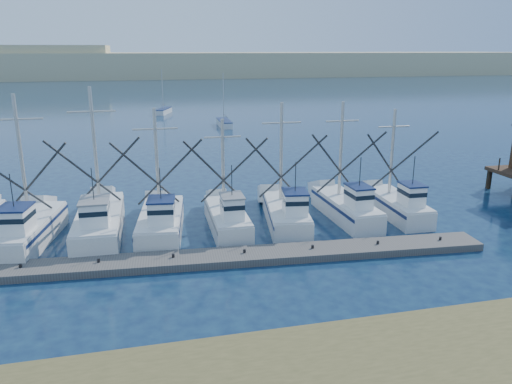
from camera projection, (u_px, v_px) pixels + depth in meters
ground at (365, 291)px, 24.79m from camera, size 500.00×500.00×0.00m
floating_dock at (209, 259)px, 28.06m from camera, size 32.48×4.45×0.43m
dune_ridge at (157, 64)px, 219.62m from camera, size 360.00×60.00×10.00m
trawler_fleet at (168, 220)px, 32.22m from camera, size 31.93×9.19×9.42m
sailboat_near at (224, 123)px, 77.18m from camera, size 1.84×6.51×8.10m
sailboat_far at (164, 111)px, 92.30m from camera, size 3.52×6.28×8.10m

